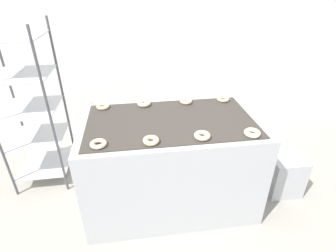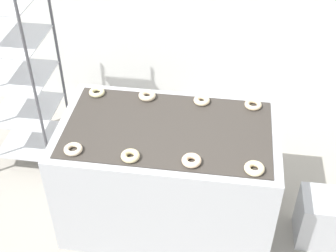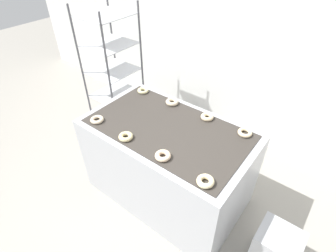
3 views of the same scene
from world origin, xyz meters
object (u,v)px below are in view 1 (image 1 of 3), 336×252
fryer_machine (170,162)px  donut_near_midleft (151,140)px  glaze_bin (283,174)px  donut_far_left (103,106)px  donut_far_midright (186,101)px  donut_far_midleft (144,103)px  donut_near_right (252,133)px  donut_far_right (223,99)px  donut_near_left (98,144)px  donut_near_midright (202,136)px  baking_rack_cart (31,108)px

fryer_machine → donut_near_midleft: size_ratio=12.55×
glaze_bin → donut_far_left: bearing=167.5°
donut_near_midleft → donut_far_midright: 0.79m
donut_far_left → donut_far_midleft: (0.39, 0.01, 0.00)m
fryer_machine → donut_near_right: bearing=-29.8°
donut_far_right → donut_far_midright: bearing=-179.6°
glaze_bin → donut_near_right: size_ratio=3.29×
glaze_bin → donut_near_midleft: bearing=-168.7°
donut_near_right → donut_far_midright: donut_near_right is taller
donut_near_left → donut_far_midright: size_ratio=1.02×
donut_far_midleft → donut_near_midright: bearing=-58.6°
baking_rack_cart → glaze_bin: (2.51, -0.62, -0.64)m
glaze_bin → donut_far_midleft: 1.62m
baking_rack_cart → donut_far_right: bearing=-6.6°
baking_rack_cart → donut_near_midleft: size_ratio=13.49×
donut_near_midleft → donut_far_left: size_ratio=1.03×
donut_near_right → donut_far_right: bearing=90.6°
baking_rack_cart → donut_far_midleft: bearing=-11.1°
donut_near_right → donut_far_midright: size_ratio=1.07×
donut_far_left → glaze_bin: bearing=-12.5°
fryer_machine → donut_far_midleft: (-0.21, 0.34, 0.48)m
glaze_bin → donut_far_midleft: donut_far_midleft is taller
donut_far_midleft → donut_far_midright: size_ratio=1.08×
donut_near_midleft → donut_far_midright: (0.41, 0.67, -0.00)m
donut_near_left → donut_near_midleft: 0.39m
donut_far_left → fryer_machine: bearing=-29.0°
baking_rack_cart → donut_near_midleft: baking_rack_cart is taller
donut_near_midright → donut_far_midleft: (-0.41, 0.67, 0.00)m
donut_near_left → donut_far_right: same height
fryer_machine → donut_far_left: size_ratio=12.96×
donut_near_left → donut_far_midright: bearing=39.7°
donut_near_left → donut_far_left: same height
glaze_bin → donut_near_midleft: size_ratio=3.43×
donut_far_midright → donut_far_right: size_ratio=0.96×
baking_rack_cart → glaze_bin: baking_rack_cart is taller
donut_far_midright → baking_rack_cart: bearing=171.7°
donut_near_midleft → donut_near_midright: donut_near_midright is taller
baking_rack_cart → donut_near_midright: size_ratio=13.10×
baking_rack_cart → donut_far_midright: (1.54, -0.23, 0.08)m
glaze_bin → donut_far_left: size_ratio=3.54×
glaze_bin → donut_far_midright: (-0.97, 0.40, 0.72)m
donut_far_midleft → donut_far_midright: bearing=-0.5°
donut_near_midleft → donut_near_right: 0.80m
donut_far_midleft → donut_far_right: (0.80, -0.00, -0.00)m
fryer_machine → donut_near_left: 0.82m
donut_near_right → donut_far_midleft: bearing=139.7°
donut_far_midleft → donut_far_midright: donut_far_midleft is taller
fryer_machine → donut_near_midleft: donut_near_midleft is taller
donut_near_right → donut_near_midright: bearing=177.7°
donut_near_midright → donut_far_midleft: same height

